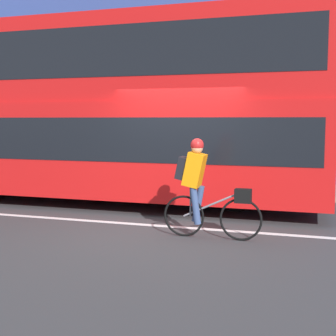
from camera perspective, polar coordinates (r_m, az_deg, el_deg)
The scene contains 7 objects.
ground_plane at distance 8.24m, azimuth -0.67°, elevation -7.48°, with size 80.00×80.00×0.00m, color #38383A.
road_center_line at distance 8.45m, azimuth -0.18°, elevation -7.10°, with size 50.00×0.14×0.01m, color silver.
sidewalk_curb at distance 12.78m, azimuth 6.04°, elevation -2.40°, with size 60.00×2.17×0.13m.
building_facade at distance 14.10m, azimuth 7.29°, elevation 16.64°, with size 60.00×0.30×9.08m.
bus at distance 10.77m, azimuth -8.18°, elevation 7.54°, with size 10.03×2.42×4.05m.
cyclist_on_bike at distance 7.53m, azimuth 4.12°, elevation -2.03°, with size 1.61×0.32×1.61m.
trash_bin at distance 12.56m, azimuth 7.05°, elevation 0.08°, with size 0.57×0.57×1.02m.
Camera 1 is at (2.50, -7.62, 1.91)m, focal length 50.00 mm.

